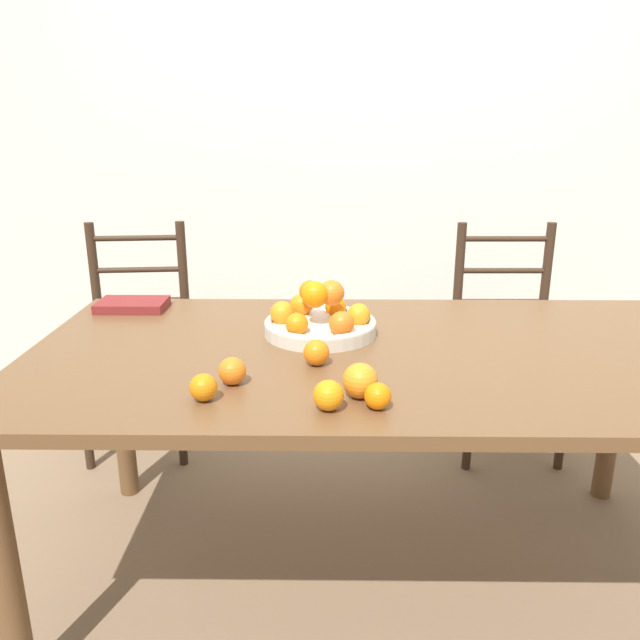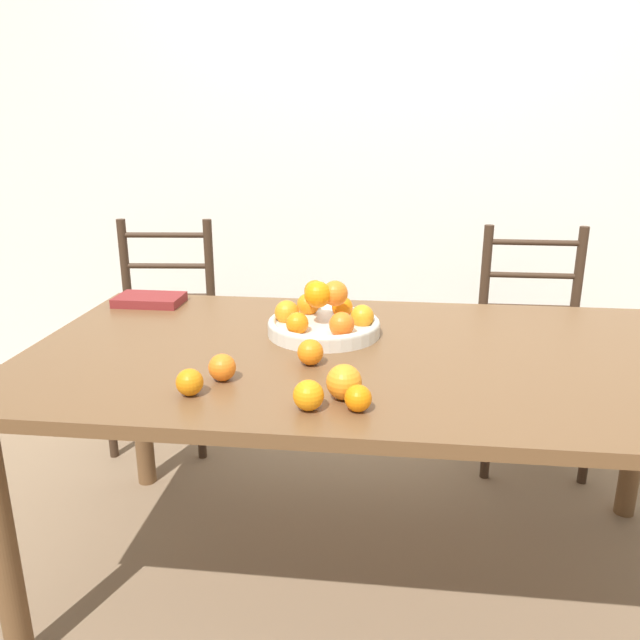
% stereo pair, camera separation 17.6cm
% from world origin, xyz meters
% --- Properties ---
extents(ground_plane, '(12.00, 12.00, 0.00)m').
position_xyz_m(ground_plane, '(0.00, 0.00, 0.00)').
color(ground_plane, '#7F664C').
extents(wall_back, '(8.00, 0.06, 2.60)m').
position_xyz_m(wall_back, '(0.00, 1.59, 1.30)').
color(wall_back, silver).
rests_on(wall_back, ground_plane).
extents(dining_table, '(1.97, 1.04, 0.75)m').
position_xyz_m(dining_table, '(0.00, 0.00, 0.67)').
color(dining_table, brown).
rests_on(dining_table, ground_plane).
extents(fruit_bowl, '(0.34, 0.34, 0.17)m').
position_xyz_m(fruit_bowl, '(-0.17, 0.13, 0.80)').
color(fruit_bowl, beige).
rests_on(fruit_bowl, dining_table).
extents(orange_loose_0, '(0.07, 0.07, 0.07)m').
position_xyz_m(orange_loose_0, '(-0.17, -0.13, 0.79)').
color(orange_loose_0, orange).
rests_on(orange_loose_0, dining_table).
extents(orange_loose_1, '(0.08, 0.08, 0.08)m').
position_xyz_m(orange_loose_1, '(-0.07, -0.33, 0.79)').
color(orange_loose_1, orange).
rests_on(orange_loose_1, dining_table).
extents(orange_loose_2, '(0.07, 0.07, 0.07)m').
position_xyz_m(orange_loose_2, '(-0.14, -0.40, 0.79)').
color(orange_loose_2, orange).
rests_on(orange_loose_2, dining_table).
extents(orange_loose_3, '(0.06, 0.06, 0.06)m').
position_xyz_m(orange_loose_3, '(-0.43, -0.35, 0.79)').
color(orange_loose_3, orange).
rests_on(orange_loose_3, dining_table).
extents(orange_loose_4, '(0.06, 0.06, 0.06)m').
position_xyz_m(orange_loose_4, '(-0.03, -0.39, 0.78)').
color(orange_loose_4, orange).
rests_on(orange_loose_4, dining_table).
extents(orange_loose_5, '(0.07, 0.07, 0.07)m').
position_xyz_m(orange_loose_5, '(-0.38, -0.26, 0.79)').
color(orange_loose_5, orange).
rests_on(orange_loose_5, dining_table).
extents(chair_left, '(0.46, 0.44, 0.96)m').
position_xyz_m(chair_left, '(-0.95, 0.85, 0.47)').
color(chair_left, '#382619').
rests_on(chair_left, ground_plane).
extents(chair_right, '(0.43, 0.41, 0.96)m').
position_xyz_m(chair_right, '(0.62, 0.85, 0.47)').
color(chair_right, '#382619').
rests_on(chair_right, ground_plane).
extents(book_stack, '(0.23, 0.15, 0.03)m').
position_xyz_m(book_stack, '(-0.81, 0.38, 0.77)').
color(book_stack, maroon).
rests_on(book_stack, dining_table).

